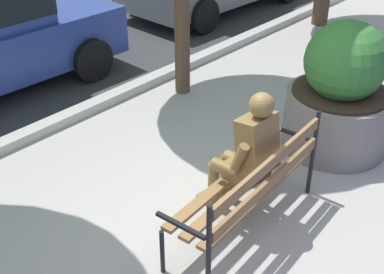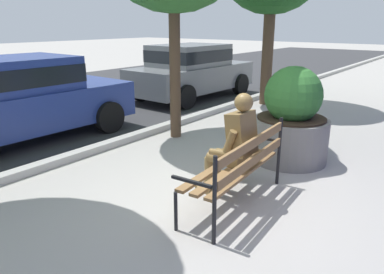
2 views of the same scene
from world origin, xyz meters
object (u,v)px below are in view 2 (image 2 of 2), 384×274
at_px(concrete_planter, 291,121).
at_px(parked_car_grey, 191,70).
at_px(park_bench, 240,164).
at_px(parked_car_blue, 18,97).
at_px(bronze_statue_seated, 232,147).

height_order(concrete_planter, parked_car_grey, parked_car_grey).
bearing_deg(concrete_planter, parked_car_grey, 54.28).
relative_size(park_bench, parked_car_blue, 0.44).
bearing_deg(park_bench, concrete_planter, 4.84).
height_order(bronze_statue_seated, parked_car_grey, parked_car_grey).
bearing_deg(parked_car_grey, parked_car_blue, 180.00).
distance_m(park_bench, concrete_planter, 1.88).
distance_m(park_bench, bronze_statue_seated, 0.29).
bearing_deg(parked_car_grey, concrete_planter, -125.72).
xyz_separation_m(concrete_planter, parked_car_grey, (3.21, 4.46, 0.18)).
xyz_separation_m(park_bench, bronze_statue_seated, (0.16, 0.21, 0.12)).
bearing_deg(bronze_statue_seated, park_bench, -126.69).
bearing_deg(park_bench, parked_car_blue, 92.48).
distance_m(parked_car_blue, parked_car_grey, 5.28).
distance_m(bronze_statue_seated, parked_car_blue, 4.43).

